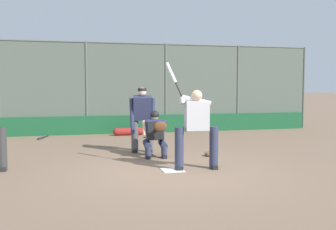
# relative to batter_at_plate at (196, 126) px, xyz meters

# --- Properties ---
(ground_plane) EXTENTS (160.00, 160.00, 0.00)m
(ground_plane) POSITION_rel_batter_at_plate_xyz_m (0.50, -0.00, -0.89)
(ground_plane) COLOR #7A604C
(home_plate_marker) EXTENTS (0.43, 0.43, 0.01)m
(home_plate_marker) POSITION_rel_batter_at_plate_xyz_m (0.50, -0.00, -0.88)
(home_plate_marker) COLOR white
(home_plate_marker) RESTS_ON ground_plane
(backstop_fence) EXTENTS (14.47, 0.08, 3.27)m
(backstop_fence) POSITION_rel_batter_at_plate_xyz_m (0.50, -6.58, 0.83)
(backstop_fence) COLOR #515651
(backstop_fence) RESTS_ON ground_plane
(padding_wall) EXTENTS (14.10, 0.18, 0.64)m
(padding_wall) POSITION_rel_batter_at_plate_xyz_m (0.50, -6.48, -0.56)
(padding_wall) COLOR #19512D
(padding_wall) RESTS_ON ground_plane
(bleachers_beyond) EXTENTS (10.07, 3.05, 1.80)m
(bleachers_beyond) POSITION_rel_batter_at_plate_xyz_m (-1.94, -9.44, -0.30)
(bleachers_beyond) COLOR slate
(bleachers_beyond) RESTS_ON ground_plane
(batter_at_plate) EXTENTS (1.00, 0.68, 2.20)m
(batter_at_plate) POSITION_rel_batter_at_plate_xyz_m (0.00, 0.00, 0.00)
(batter_at_plate) COLOR #2D334C
(batter_at_plate) RESTS_ON ground_plane
(catcher_behind_plate) EXTENTS (0.59, 0.71, 1.12)m
(catcher_behind_plate) POSITION_rel_batter_at_plate_xyz_m (0.53, -1.53, -0.31)
(catcher_behind_plate) COLOR #2D334C
(catcher_behind_plate) RESTS_ON ground_plane
(umpire_home) EXTENTS (0.67, 0.46, 1.66)m
(umpire_home) POSITION_rel_batter_at_plate_xyz_m (0.71, -2.28, 0.00)
(umpire_home) COLOR #4C4C51
(umpire_home) RESTS_ON ground_plane
(spare_bat_near_backstop) EXTENTS (0.31, 0.82, 0.07)m
(spare_bat_near_backstop) POSITION_rel_batter_at_plate_xyz_m (3.41, -5.62, -0.85)
(spare_bat_near_backstop) COLOR black
(spare_bat_near_backstop) RESTS_ON ground_plane
(fielding_glove_on_dirt) EXTENTS (0.33, 0.25, 0.12)m
(fielding_glove_on_dirt) POSITION_rel_batter_at_plate_xyz_m (-0.82, -1.36, -0.83)
(fielding_glove_on_dirt) COLOR brown
(fielding_glove_on_dirt) RESTS_ON ground_plane
(equipment_bag_dugout_side) EXTENTS (1.08, 0.26, 0.26)m
(equipment_bag_dugout_side) POSITION_rel_batter_at_plate_xyz_m (0.55, -5.86, -0.76)
(equipment_bag_dugout_side) COLOR maroon
(equipment_bag_dugout_side) RESTS_ON ground_plane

